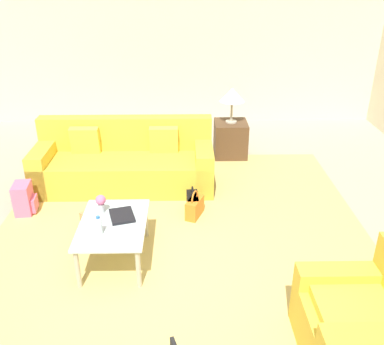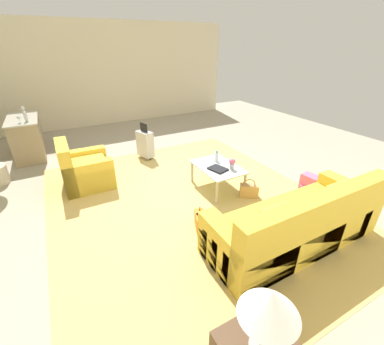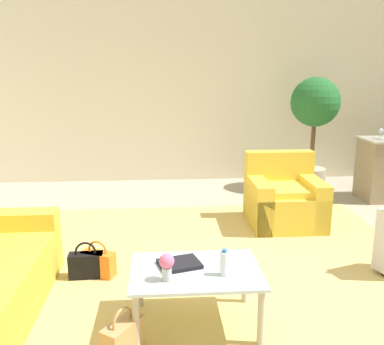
{
  "view_description": "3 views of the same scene",
  "coord_description": "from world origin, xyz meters",
  "px_view_note": "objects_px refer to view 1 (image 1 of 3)",
  "views": [
    {
      "loc": [
        3.36,
        0.25,
        2.84
      ],
      "look_at": [
        -0.33,
        0.32,
        1.06
      ],
      "focal_mm": 40.0,
      "sensor_mm": 36.0,
      "label": 1
    },
    {
      "loc": [
        -3.89,
        1.92,
        2.47
      ],
      "look_at": [
        -0.9,
        0.3,
        0.74
      ],
      "focal_mm": 24.0,
      "sensor_mm": 36.0,
      "label": 2
    },
    {
      "loc": [
        -0.65,
        -3.45,
        1.93
      ],
      "look_at": [
        -0.37,
        0.33,
        1.01
      ],
      "focal_mm": 40.0,
      "sensor_mm": 36.0,
      "label": 3
    }
  ],
  "objects_px": {
    "side_table": "(230,139)",
    "table_lamp": "(232,95)",
    "armchair": "(368,327)",
    "water_bottle": "(99,226)",
    "backpack_pink": "(24,199)",
    "handbag_black": "(193,203)",
    "couch": "(125,164)",
    "handbag_orange": "(195,207)",
    "flower_vase": "(101,202)",
    "coffee_table": "(113,228)",
    "handbag_tan": "(94,222)",
    "coffee_table_book": "(122,216)"
  },
  "relations": [
    {
      "from": "side_table",
      "to": "table_lamp",
      "type": "xyz_separation_m",
      "value": [
        0.0,
        0.0,
        0.73
      ]
    },
    {
      "from": "armchair",
      "to": "side_table",
      "type": "xyz_separation_m",
      "value": [
        -4.1,
        -0.67,
        -0.01
      ]
    },
    {
      "from": "water_bottle",
      "to": "backpack_pink",
      "type": "distance_m",
      "value": 1.73
    },
    {
      "from": "water_bottle",
      "to": "handbag_black",
      "type": "bearing_deg",
      "value": 141.24
    },
    {
      "from": "couch",
      "to": "handbag_orange",
      "type": "relative_size",
      "value": 6.88
    },
    {
      "from": "flower_vase",
      "to": "coffee_table",
      "type": "bearing_deg",
      "value": 34.29
    },
    {
      "from": "side_table",
      "to": "handbag_orange",
      "type": "xyz_separation_m",
      "value": [
        1.94,
        -0.63,
        -0.16
      ]
    },
    {
      "from": "side_table",
      "to": "handbag_tan",
      "type": "xyz_separation_m",
      "value": [
        2.27,
        -1.83,
        -0.16
      ]
    },
    {
      "from": "table_lamp",
      "to": "handbag_tan",
      "type": "xyz_separation_m",
      "value": [
        2.27,
        -1.83,
        -0.89
      ]
    },
    {
      "from": "coffee_table",
      "to": "flower_vase",
      "type": "distance_m",
      "value": 0.32
    },
    {
      "from": "coffee_table_book",
      "to": "backpack_pink",
      "type": "height_order",
      "value": "coffee_table_book"
    },
    {
      "from": "coffee_table",
      "to": "water_bottle",
      "type": "height_order",
      "value": "water_bottle"
    },
    {
      "from": "coffee_table",
      "to": "handbag_tan",
      "type": "relative_size",
      "value": 2.74
    },
    {
      "from": "water_bottle",
      "to": "side_table",
      "type": "relative_size",
      "value": 0.35
    },
    {
      "from": "flower_vase",
      "to": "handbag_black",
      "type": "xyz_separation_m",
      "value": [
        -0.75,
        0.99,
        -0.45
      ]
    },
    {
      "from": "coffee_table_book",
      "to": "table_lamp",
      "type": "xyz_separation_m",
      "value": [
        -2.68,
        1.42,
        0.55
      ]
    },
    {
      "from": "armchair",
      "to": "couch",
      "type": "bearing_deg",
      "value": -143.78
    },
    {
      "from": "handbag_tan",
      "to": "backpack_pink",
      "type": "bearing_deg",
      "value": -116.07
    },
    {
      "from": "coffee_table",
      "to": "flower_vase",
      "type": "bearing_deg",
      "value": -145.71
    },
    {
      "from": "couch",
      "to": "coffee_table_book",
      "type": "height_order",
      "value": "couch"
    },
    {
      "from": "coffee_table",
      "to": "table_lamp",
      "type": "bearing_deg",
      "value": 151.82
    },
    {
      "from": "coffee_table",
      "to": "handbag_tan",
      "type": "bearing_deg",
      "value": -148.26
    },
    {
      "from": "flower_vase",
      "to": "handbag_black",
      "type": "height_order",
      "value": "flower_vase"
    },
    {
      "from": "table_lamp",
      "to": "flower_vase",
      "type": "bearing_deg",
      "value": -32.6
    },
    {
      "from": "coffee_table",
      "to": "coffee_table_book",
      "type": "relative_size",
      "value": 3.17
    },
    {
      "from": "couch",
      "to": "water_bottle",
      "type": "xyz_separation_m",
      "value": [
        2.0,
        0.0,
        0.24
      ]
    },
    {
      "from": "couch",
      "to": "backpack_pink",
      "type": "xyz_separation_m",
      "value": [
        0.8,
        -1.19,
        -0.12
      ]
    },
    {
      "from": "coffee_table",
      "to": "handbag_black",
      "type": "height_order",
      "value": "coffee_table"
    },
    {
      "from": "flower_vase",
      "to": "armchair",
      "type": "bearing_deg",
      "value": 56.76
    },
    {
      "from": "armchair",
      "to": "flower_vase",
      "type": "height_order",
      "value": "armchair"
    },
    {
      "from": "flower_vase",
      "to": "handbag_orange",
      "type": "distance_m",
      "value": 1.28
    },
    {
      "from": "coffee_table",
      "to": "handbag_orange",
      "type": "xyz_separation_m",
      "value": [
        -0.86,
        0.87,
        -0.27
      ]
    },
    {
      "from": "coffee_table",
      "to": "backpack_pink",
      "type": "relative_size",
      "value": 2.45
    },
    {
      "from": "armchair",
      "to": "coffee_table_book",
      "type": "bearing_deg",
      "value": -124.2
    },
    {
      "from": "flower_vase",
      "to": "couch",
      "type": "bearing_deg",
      "value": 178.19
    },
    {
      "from": "table_lamp",
      "to": "handbag_orange",
      "type": "height_order",
      "value": "table_lamp"
    },
    {
      "from": "backpack_pink",
      "to": "table_lamp",
      "type": "bearing_deg",
      "value": 122.81
    },
    {
      "from": "coffee_table_book",
      "to": "handbag_orange",
      "type": "bearing_deg",
      "value": 117.49
    },
    {
      "from": "handbag_black",
      "to": "backpack_pink",
      "type": "relative_size",
      "value": 0.89
    },
    {
      "from": "side_table",
      "to": "handbag_tan",
      "type": "height_order",
      "value": "side_table"
    },
    {
      "from": "water_bottle",
      "to": "coffee_table_book",
      "type": "distance_m",
      "value": 0.38
    },
    {
      "from": "coffee_table",
      "to": "coffee_table_book",
      "type": "distance_m",
      "value": 0.16
    },
    {
      "from": "side_table",
      "to": "table_lamp",
      "type": "relative_size",
      "value": 1.02
    },
    {
      "from": "handbag_orange",
      "to": "table_lamp",
      "type": "bearing_deg",
      "value": 161.84
    },
    {
      "from": "handbag_tan",
      "to": "backpack_pink",
      "type": "relative_size",
      "value": 0.89
    },
    {
      "from": "flower_vase",
      "to": "handbag_orange",
      "type": "relative_size",
      "value": 0.57
    },
    {
      "from": "water_bottle",
      "to": "handbag_orange",
      "type": "distance_m",
      "value": 1.5
    },
    {
      "from": "couch",
      "to": "side_table",
      "type": "distance_m",
      "value": 1.89
    },
    {
      "from": "armchair",
      "to": "backpack_pink",
      "type": "distance_m",
      "value": 4.16
    },
    {
      "from": "coffee_table",
      "to": "side_table",
      "type": "xyz_separation_m",
      "value": [
        -2.8,
        1.5,
        -0.11
      ]
    }
  ]
}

